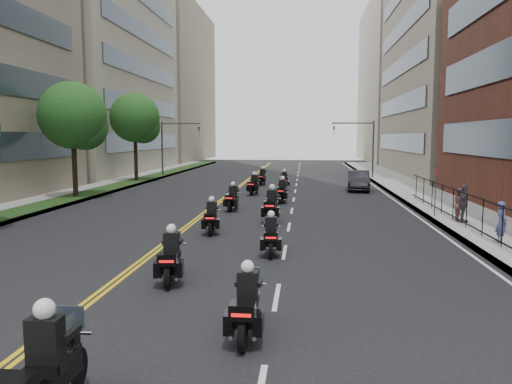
% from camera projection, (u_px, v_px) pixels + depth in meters
% --- Properties ---
extents(sidewalk_right, '(4.00, 90.00, 0.15)m').
position_uv_depth(sidewalk_right, '(432.00, 200.00, 31.79)').
color(sidewalk_right, gray).
rests_on(sidewalk_right, ground).
extents(sidewalk_left, '(4.00, 90.00, 0.15)m').
position_uv_depth(sidewalk_left, '(71.00, 196.00, 34.11)').
color(sidewalk_left, gray).
rests_on(sidewalk_left, ground).
extents(grass_strip, '(2.00, 90.00, 0.04)m').
position_uv_depth(grass_strip, '(83.00, 194.00, 34.02)').
color(grass_strip, black).
rests_on(grass_strip, sidewalk_left).
extents(building_right_tan, '(15.11, 28.00, 30.00)m').
position_uv_depth(building_right_tan, '(475.00, 31.00, 51.96)').
color(building_right_tan, gray).
rests_on(building_right_tan, ground).
extents(building_right_far, '(15.00, 28.00, 26.00)m').
position_uv_depth(building_right_far, '(413.00, 82.00, 81.86)').
color(building_right_far, '#ADA48B').
rests_on(building_right_far, ground).
extents(building_left_mid, '(16.11, 28.00, 34.00)m').
position_uv_depth(building_left_mid, '(75.00, 21.00, 55.93)').
color(building_left_mid, '#ADA48B').
rests_on(building_left_mid, ground).
extents(building_left_far, '(16.00, 28.00, 26.00)m').
position_uv_depth(building_left_far, '(155.00, 85.00, 86.05)').
color(building_left_far, gray).
rests_on(building_left_far, ground).
extents(iron_fence, '(0.05, 28.00, 1.50)m').
position_uv_depth(iron_fence, '(492.00, 221.00, 18.94)').
color(iron_fence, black).
rests_on(iron_fence, sidewalk_right).
extents(street_trees, '(4.40, 38.40, 7.98)m').
position_uv_depth(street_trees, '(30.00, 118.00, 27.13)').
color(street_trees, black).
rests_on(street_trees, ground).
extents(traffic_signal_right, '(4.09, 0.20, 5.60)m').
position_uv_depth(traffic_signal_right, '(363.00, 141.00, 48.44)').
color(traffic_signal_right, '#3F3F44').
rests_on(traffic_signal_right, ground).
extents(traffic_signal_left, '(4.09, 0.20, 5.60)m').
position_uv_depth(traffic_signal_left, '(171.00, 140.00, 50.28)').
color(traffic_signal_left, '#3F3F44').
rests_on(traffic_signal_left, ground).
extents(motorcycle_0, '(0.56, 2.47, 1.82)m').
position_uv_depth(motorcycle_0, '(42.00, 377.00, 7.07)').
color(motorcycle_0, black).
rests_on(motorcycle_0, ground).
extents(motorcycle_1, '(0.50, 2.16, 1.60)m').
position_uv_depth(motorcycle_1, '(247.00, 308.00, 10.19)').
color(motorcycle_1, black).
rests_on(motorcycle_1, ground).
extents(motorcycle_2, '(0.68, 2.23, 1.65)m').
position_uv_depth(motorcycle_2, '(171.00, 259.00, 14.12)').
color(motorcycle_2, black).
rests_on(motorcycle_2, ground).
extents(motorcycle_3, '(0.52, 2.09, 1.54)m').
position_uv_depth(motorcycle_3, '(271.00, 237.00, 17.41)').
color(motorcycle_3, black).
rests_on(motorcycle_3, ground).
extents(motorcycle_4, '(0.60, 2.14, 1.58)m').
position_uv_depth(motorcycle_4, '(212.00, 219.00, 21.25)').
color(motorcycle_4, black).
rests_on(motorcycle_4, ground).
extents(motorcycle_5, '(0.58, 2.45, 1.81)m').
position_uv_depth(motorcycle_5, '(272.00, 207.00, 24.15)').
color(motorcycle_5, black).
rests_on(motorcycle_5, ground).
extents(motorcycle_6, '(0.57, 2.18, 1.60)m').
position_uv_depth(motorcycle_6, '(233.00, 199.00, 27.77)').
color(motorcycle_6, black).
rests_on(motorcycle_6, ground).
extents(motorcycle_7, '(0.63, 2.25, 1.66)m').
position_uv_depth(motorcycle_7, '(282.00, 192.00, 31.00)').
color(motorcycle_7, black).
rests_on(motorcycle_7, ground).
extents(motorcycle_8, '(0.66, 2.21, 1.63)m').
position_uv_depth(motorcycle_8, '(254.00, 186.00, 35.34)').
color(motorcycle_8, black).
rests_on(motorcycle_8, ground).
extents(motorcycle_9, '(0.58, 2.19, 1.61)m').
position_uv_depth(motorcycle_9, '(284.00, 182.00, 38.49)').
color(motorcycle_9, black).
rests_on(motorcycle_9, ground).
extents(motorcycle_10, '(0.60, 2.15, 1.59)m').
position_uv_depth(motorcycle_10, '(262.00, 178.00, 42.29)').
color(motorcycle_10, black).
rests_on(motorcycle_10, ground).
extents(parked_sedan, '(1.98, 4.72, 1.52)m').
position_uv_depth(parked_sedan, '(358.00, 180.00, 38.08)').
color(parked_sedan, black).
rests_on(parked_sedan, ground).
extents(pedestrian_a, '(0.41, 0.59, 1.58)m').
position_uv_depth(pedestrian_a, '(501.00, 222.00, 18.53)').
color(pedestrian_a, '#484A84').
rests_on(pedestrian_a, sidewalk_right).
extents(pedestrian_b, '(0.68, 0.82, 1.56)m').
position_uv_depth(pedestrian_b, '(460.00, 205.00, 23.44)').
color(pedestrian_b, '#8E4D51').
rests_on(pedestrian_b, sidewalk_right).
extents(pedestrian_c, '(0.85, 1.11, 1.76)m').
position_uv_depth(pedestrian_c, '(464.00, 204.00, 22.95)').
color(pedestrian_c, '#414149').
rests_on(pedestrian_c, sidewalk_right).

